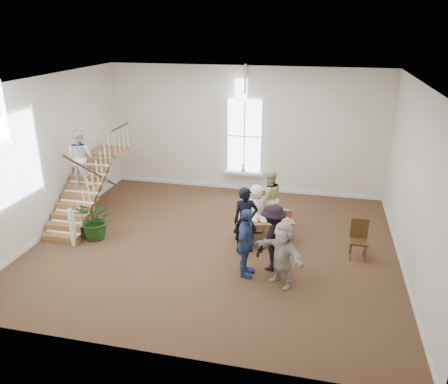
% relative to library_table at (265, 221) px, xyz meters
% --- Properties ---
extents(ground, '(10.00, 10.00, 0.00)m').
position_rel_library_table_xyz_m(ground, '(-1.34, -0.46, -0.64)').
color(ground, '#402B19').
rests_on(ground, ground).
extents(room_shell, '(10.49, 10.00, 10.00)m').
position_rel_library_table_xyz_m(room_shell, '(-1.34, 3.93, -0.24)').
color(room_shell, silver).
rests_on(room_shell, ground).
extents(staircase, '(1.10, 4.10, 2.92)m').
position_rel_library_table_xyz_m(staircase, '(-5.68, 0.29, 0.98)').
color(staircase, brown).
rests_on(staircase, ground).
extents(library_table, '(1.69, 1.18, 0.78)m').
position_rel_library_table_xyz_m(library_table, '(0.00, 0.00, 0.00)').
color(library_table, brown).
rests_on(library_table, ground).
extents(police_officer, '(0.79, 0.66, 1.84)m').
position_rel_library_table_xyz_m(police_officer, '(-0.45, -0.65, 0.28)').
color(police_officer, black).
rests_on(police_officer, ground).
extents(elderly_woman, '(0.86, 0.78, 1.48)m').
position_rel_library_table_xyz_m(elderly_woman, '(-0.35, 0.60, 0.10)').
color(elderly_woman, silver).
rests_on(elderly_woman, ground).
extents(person_yellow, '(1.11, 1.03, 1.81)m').
position_rel_library_table_xyz_m(person_yellow, '(-0.05, 1.10, 0.27)').
color(person_yellow, '#D0C582').
rests_on(person_yellow, ground).
extents(woman_cluster_a, '(0.53, 1.07, 1.77)m').
position_rel_library_table_xyz_m(woman_cluster_a, '(-0.22, -1.87, 0.25)').
color(woman_cluster_a, '#364983').
rests_on(woman_cluster_a, ground).
extents(woman_cluster_b, '(1.12, 1.31, 1.75)m').
position_rel_library_table_xyz_m(woman_cluster_b, '(0.38, -1.42, 0.24)').
color(woman_cluster_b, black).
rests_on(woman_cluster_b, ground).
extents(woman_cluster_c, '(1.49, 1.29, 1.62)m').
position_rel_library_table_xyz_m(woman_cluster_c, '(0.68, -2.07, 0.18)').
color(woman_cluster_c, beige).
rests_on(woman_cluster_c, ground).
extents(floor_plant, '(1.35, 1.27, 1.18)m').
position_rel_library_table_xyz_m(floor_plant, '(-4.74, -0.90, -0.04)').
color(floor_plant, '#1B3E13').
rests_on(floor_plant, ground).
extents(side_chair, '(0.46, 0.46, 1.06)m').
position_rel_library_table_xyz_m(side_chair, '(2.54, -0.28, -0.04)').
color(side_chair, '#3D2810').
rests_on(side_chair, ground).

